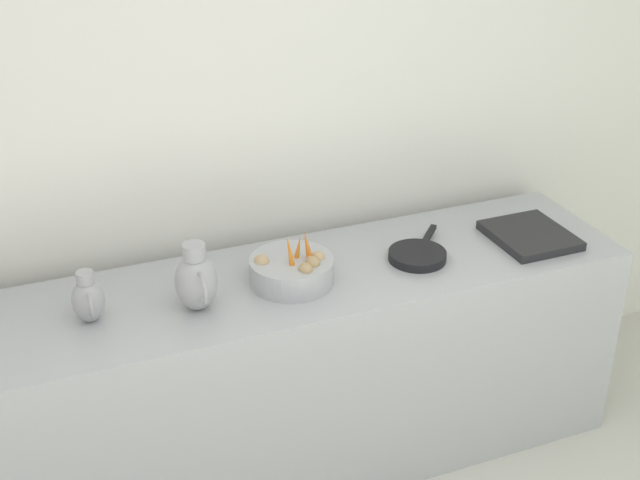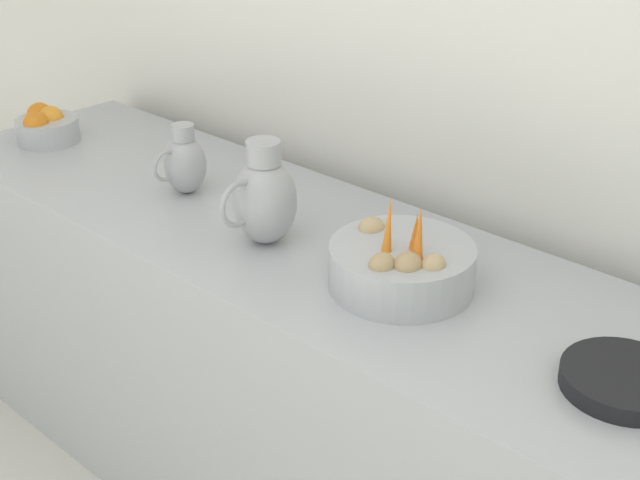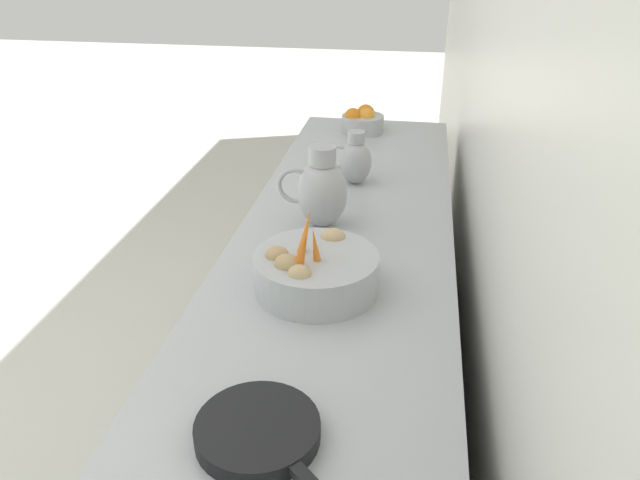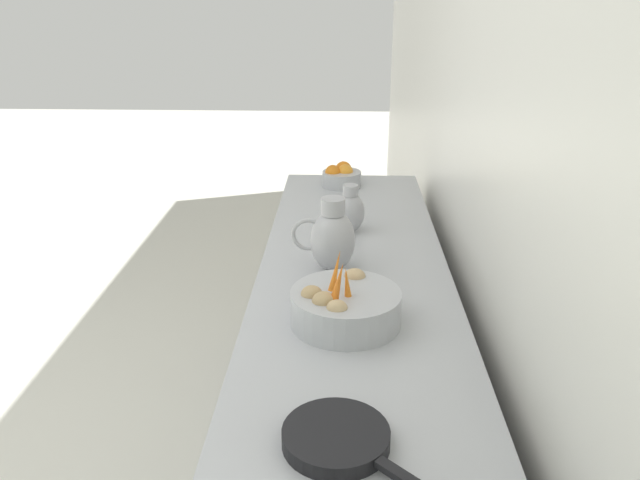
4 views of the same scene
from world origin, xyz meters
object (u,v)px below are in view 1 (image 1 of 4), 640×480
object	(u,v)px
vegetable_colander	(292,270)
metal_pitcher_short	(88,299)
skillet_on_counter	(418,255)
metal_pitcher_tall	(196,280)

from	to	relation	value
vegetable_colander	metal_pitcher_short	distance (m)	0.73
metal_pitcher_short	skillet_on_counter	xyz separation A→B (m)	(0.03, 1.25, -0.07)
vegetable_colander	metal_pitcher_short	bearing A→B (deg)	-91.29
metal_pitcher_short	skillet_on_counter	world-z (taller)	metal_pitcher_short
skillet_on_counter	vegetable_colander	bearing A→B (deg)	-91.31
metal_pitcher_short	skillet_on_counter	bearing A→B (deg)	88.70
vegetable_colander	skillet_on_counter	bearing A→B (deg)	88.69
metal_pitcher_short	skillet_on_counter	size ratio (longest dim) A/B	0.61
vegetable_colander	metal_pitcher_tall	bearing A→B (deg)	-83.18
metal_pitcher_short	vegetable_colander	bearing A→B (deg)	88.71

